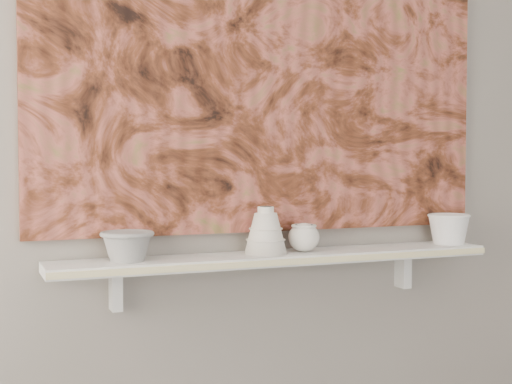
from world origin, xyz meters
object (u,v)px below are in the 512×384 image
bowl_grey (127,246)px  cup_cream (304,237)px  painting (269,56)px  shelf (280,258)px  bowl_white (449,229)px  bell_vessel (266,230)px

bowl_grey → cup_cream: (0.55, 0.00, 0.00)m
painting → bowl_grey: size_ratio=9.89×
shelf → bowl_grey: bearing=180.0°
bowl_white → painting: bearing=172.7°
painting → cup_cream: bearing=-44.6°
cup_cream → painting: bearing=135.4°
painting → bowl_white: 0.84m
bowl_grey → painting: bearing=9.7°
shelf → bowl_white: bearing=0.0°
shelf → cup_cream: size_ratio=14.44×
bell_vessel → bowl_white: bearing=0.0°
cup_cream → bell_vessel: size_ratio=0.67×
bowl_grey → bowl_white: bowl_white is taller
bell_vessel → bowl_white: 0.68m
cup_cream → bowl_white: 0.55m
bowl_grey → bell_vessel: bearing=0.0°
shelf → bowl_white: 0.63m
shelf → bowl_white: bowl_white is taller
bowl_grey → cup_cream: size_ratio=1.56×
painting → cup_cream: size_ratio=15.47×
painting → bowl_white: bearing=-7.3°
cup_cream → bell_vessel: (-0.13, 0.00, 0.03)m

